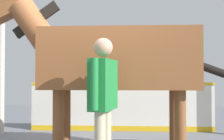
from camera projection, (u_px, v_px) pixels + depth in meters
barrier_wall at (122, 108)px, 6.42m from camera, size 4.24×0.21×1.12m
roof_post_near at (1, 72)px, 6.13m from camera, size 0.16×0.16×2.73m
horse at (111, 59)px, 4.22m from camera, size 3.68×0.95×2.64m
handler at (103, 98)px, 3.33m from camera, size 0.32×0.67×1.72m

